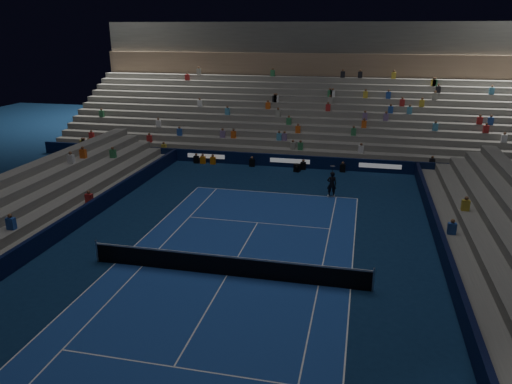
{
  "coord_description": "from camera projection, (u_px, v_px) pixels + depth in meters",
  "views": [
    {
      "loc": [
        5.53,
        -18.76,
        10.57
      ],
      "look_at": [
        0.0,
        6.0,
        2.0
      ],
      "focal_mm": 34.09,
      "sensor_mm": 36.0,
      "label": 1
    }
  ],
  "objects": [
    {
      "name": "ground",
      "position": [
        227.0,
        276.0,
        21.88
      ],
      "size": [
        90.0,
        90.0,
        0.0
      ],
      "primitive_type": "plane",
      "color": "#0B2144",
      "rests_on": "ground"
    },
    {
      "name": "broadcast_camera",
      "position": [
        297.0,
        168.0,
        37.68
      ],
      "size": [
        0.54,
        0.93,
        0.58
      ],
      "color": "black",
      "rests_on": "ground"
    },
    {
      "name": "court_surface",
      "position": [
        227.0,
        275.0,
        21.87
      ],
      "size": [
        10.97,
        23.77,
        0.01
      ],
      "primitive_type": "cube",
      "color": "navy",
      "rests_on": "ground"
    },
    {
      "name": "tennis_player",
      "position": [
        332.0,
        184.0,
        31.85
      ],
      "size": [
        0.68,
        0.5,
        1.72
      ],
      "primitive_type": "imported",
      "rotation": [
        0.0,
        0.0,
        3.28
      ],
      "color": "black",
      "rests_on": "ground"
    },
    {
      "name": "sponsor_barrier_east",
      "position": [
        457.0,
        290.0,
        19.71
      ],
      "size": [
        0.25,
        37.0,
        1.0
      ],
      "primitive_type": "cube",
      "color": "black",
      "rests_on": "ground"
    },
    {
      "name": "grandstand_main",
      "position": [
        306.0,
        107.0,
        46.59
      ],
      "size": [
        44.0,
        15.2,
        11.2
      ],
      "color": "slate",
      "rests_on": "ground"
    },
    {
      "name": "tennis_net",
      "position": [
        227.0,
        265.0,
        21.71
      ],
      "size": [
        12.9,
        0.1,
        1.1
      ],
      "color": "#B2B2B7",
      "rests_on": "ground"
    },
    {
      "name": "sponsor_barrier_far",
      "position": [
        290.0,
        161.0,
        38.82
      ],
      "size": [
        44.0,
        0.25,
        1.0
      ],
      "primitive_type": "cube",
      "color": "#081233",
      "rests_on": "ground"
    },
    {
      "name": "sponsor_barrier_west",
      "position": [
        36.0,
        246.0,
        23.72
      ],
      "size": [
        0.25,
        37.0,
        1.0
      ],
      "primitive_type": "cube",
      "color": "black",
      "rests_on": "ground"
    }
  ]
}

